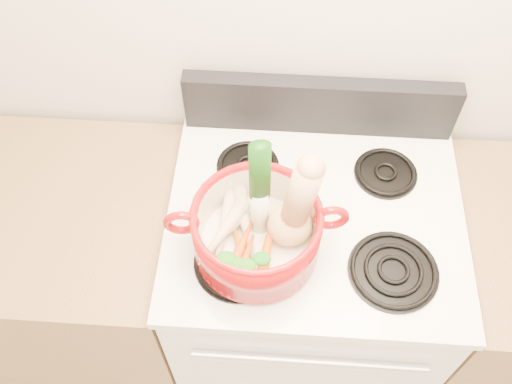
# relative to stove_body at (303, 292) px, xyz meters

# --- Properties ---
(wall_back) EXTENTS (3.50, 0.02, 2.60)m
(wall_back) POSITION_rel_stove_body_xyz_m (0.00, 0.35, 0.84)
(wall_back) COLOR beige
(wall_back) RESTS_ON floor
(stove_body) EXTENTS (0.76, 0.65, 0.92)m
(stove_body) POSITION_rel_stove_body_xyz_m (0.00, 0.00, 0.00)
(stove_body) COLOR silver
(stove_body) RESTS_ON floor
(cooktop) EXTENTS (0.78, 0.67, 0.03)m
(cooktop) POSITION_rel_stove_body_xyz_m (0.00, 0.00, 0.47)
(cooktop) COLOR white
(cooktop) RESTS_ON stove_body
(control_backsplash) EXTENTS (0.76, 0.05, 0.18)m
(control_backsplash) POSITION_rel_stove_body_xyz_m (0.00, 0.30, 0.58)
(control_backsplash) COLOR black
(control_backsplash) RESTS_ON cooktop
(oven_handle) EXTENTS (0.60, 0.02, 0.02)m
(oven_handle) POSITION_rel_stove_body_xyz_m (0.00, -0.34, 0.32)
(oven_handle) COLOR silver
(oven_handle) RESTS_ON stove_body
(burner_front_left) EXTENTS (0.22, 0.22, 0.02)m
(burner_front_left) POSITION_rel_stove_body_xyz_m (-0.19, -0.16, 0.50)
(burner_front_left) COLOR black
(burner_front_left) RESTS_ON cooktop
(burner_front_right) EXTENTS (0.22, 0.22, 0.02)m
(burner_front_right) POSITION_rel_stove_body_xyz_m (0.19, -0.16, 0.50)
(burner_front_right) COLOR black
(burner_front_right) RESTS_ON cooktop
(burner_back_left) EXTENTS (0.17, 0.17, 0.02)m
(burner_back_left) POSITION_rel_stove_body_xyz_m (-0.19, 0.14, 0.50)
(burner_back_left) COLOR black
(burner_back_left) RESTS_ON cooktop
(burner_back_right) EXTENTS (0.17, 0.17, 0.02)m
(burner_back_right) POSITION_rel_stove_body_xyz_m (0.19, 0.14, 0.50)
(burner_back_right) COLOR black
(burner_back_right) RESTS_ON cooktop
(dutch_oven) EXTENTS (0.34, 0.34, 0.15)m
(dutch_oven) POSITION_rel_stove_body_xyz_m (-0.15, -0.12, 0.58)
(dutch_oven) COLOR #94090B
(dutch_oven) RESTS_ON burner_front_left
(pot_handle_left) EXTENTS (0.09, 0.03, 0.09)m
(pot_handle_left) POSITION_rel_stove_body_xyz_m (-0.32, -0.14, 0.64)
(pot_handle_left) COLOR #94090B
(pot_handle_left) RESTS_ON dutch_oven
(pot_handle_right) EXTENTS (0.09, 0.03, 0.09)m
(pot_handle_right) POSITION_rel_stove_body_xyz_m (0.02, -0.11, 0.64)
(pot_handle_right) COLOR #94090B
(pot_handle_right) RESTS_ON dutch_oven
(squash) EXTENTS (0.17, 0.14, 0.29)m
(squash) POSITION_rel_stove_body_xyz_m (-0.07, -0.10, 0.68)
(squash) COLOR tan
(squash) RESTS_ON dutch_oven
(leek) EXTENTS (0.06, 0.07, 0.32)m
(leek) POSITION_rel_stove_body_xyz_m (-0.14, -0.08, 0.70)
(leek) COLOR white
(leek) RESTS_ON dutch_oven
(ginger) EXTENTS (0.09, 0.07, 0.05)m
(ginger) POSITION_rel_stove_body_xyz_m (-0.11, -0.06, 0.56)
(ginger) COLOR tan
(ginger) RESTS_ON dutch_oven
(parsnip_0) EXTENTS (0.08, 0.25, 0.07)m
(parsnip_0) POSITION_rel_stove_body_xyz_m (-0.23, -0.08, 0.56)
(parsnip_0) COLOR beige
(parsnip_0) RESTS_ON dutch_oven
(parsnip_1) EXTENTS (0.13, 0.16, 0.05)m
(parsnip_1) POSITION_rel_stove_body_xyz_m (-0.23, -0.13, 0.57)
(parsnip_1) COLOR beige
(parsnip_1) RESTS_ON dutch_oven
(parsnip_2) EXTENTS (0.09, 0.20, 0.06)m
(parsnip_2) POSITION_rel_stove_body_xyz_m (-0.18, -0.09, 0.57)
(parsnip_2) COLOR beige
(parsnip_2) RESTS_ON dutch_oven
(parsnip_3) EXTENTS (0.13, 0.19, 0.06)m
(parsnip_3) POSITION_rel_stove_body_xyz_m (-0.23, -0.13, 0.58)
(parsnip_3) COLOR beige
(parsnip_3) RESTS_ON dutch_oven
(carrot_0) EXTENTS (0.07, 0.16, 0.04)m
(carrot_0) POSITION_rel_stove_body_xyz_m (-0.18, -0.18, 0.56)
(carrot_0) COLOR orange
(carrot_0) RESTS_ON dutch_oven
(carrot_1) EXTENTS (0.08, 0.17, 0.05)m
(carrot_1) POSITION_rel_stove_body_xyz_m (-0.19, -0.17, 0.56)
(carrot_1) COLOR #D34A0A
(carrot_1) RESTS_ON dutch_oven
(carrot_2) EXTENTS (0.05, 0.17, 0.05)m
(carrot_2) POSITION_rel_stove_body_xyz_m (-0.12, -0.15, 0.57)
(carrot_2) COLOR #BA4809
(carrot_2) RESTS_ON dutch_oven
(carrot_3) EXTENTS (0.05, 0.13, 0.04)m
(carrot_3) POSITION_rel_stove_body_xyz_m (-0.17, -0.19, 0.57)
(carrot_3) COLOR #BF5709
(carrot_3) RESTS_ON dutch_oven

